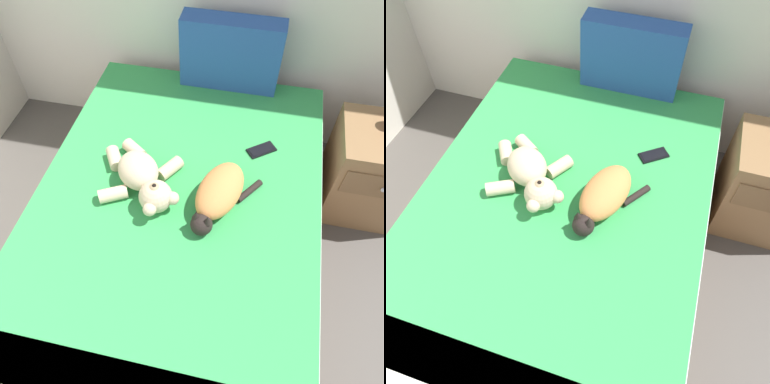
{
  "view_description": "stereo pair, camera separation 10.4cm",
  "coord_description": "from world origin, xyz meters",
  "views": [
    {
      "loc": [
        1.79,
        1.55,
        1.99
      ],
      "look_at": [
        1.57,
        2.58,
        0.57
      ],
      "focal_mm": 35.38,
      "sensor_mm": 36.0,
      "label": 1
    },
    {
      "loc": [
        1.89,
        1.58,
        1.99
      ],
      "look_at": [
        1.57,
        2.58,
        0.57
      ],
      "focal_mm": 35.38,
      "sensor_mm": 36.0,
      "label": 2
    }
  ],
  "objects": [
    {
      "name": "cat",
      "position": [
        1.69,
        2.58,
        0.6
      ],
      "size": [
        0.33,
        0.42,
        0.15
      ],
      "color": "#D18447",
      "rests_on": "bed"
    },
    {
      "name": "nightstand",
      "position": [
        2.51,
        3.14,
        0.3
      ],
      "size": [
        0.48,
        0.47,
        0.59
      ],
      "color": "olive",
      "rests_on": "ground_plane"
    },
    {
      "name": "teddy_bear",
      "position": [
        1.33,
        2.59,
        0.6
      ],
      "size": [
        0.45,
        0.46,
        0.17
      ],
      "color": "beige",
      "rests_on": "bed"
    },
    {
      "name": "bed",
      "position": [
        1.49,
        2.53,
        0.26
      ],
      "size": [
        1.41,
        2.09,
        0.53
      ],
      "color": "olive",
      "rests_on": "ground_plane"
    },
    {
      "name": "cell_phone",
      "position": [
        1.86,
        2.96,
        0.53
      ],
      "size": [
        0.16,
        0.15,
        0.01
      ],
      "color": "black",
      "rests_on": "bed"
    },
    {
      "name": "patterned_cushion",
      "position": [
        1.6,
        3.47,
        0.73
      ],
      "size": [
        0.57,
        0.14,
        0.41
      ],
      "color": "#264C99",
      "rests_on": "bed"
    }
  ]
}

